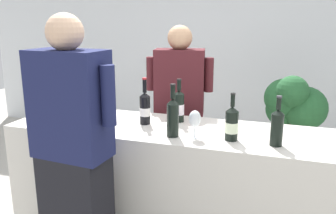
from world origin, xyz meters
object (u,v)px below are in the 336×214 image
Objects in this scene: wine_bottle_2 at (232,124)px; wine_bottle_4 at (277,126)px; potted_shrub at (292,111)px; wine_bottle_0 at (48,103)px; wine_glass at (195,120)px; wine_bottle_3 at (173,116)px; wine_bottle_6 at (145,108)px; person_server at (179,121)px; wine_bottle_5 at (179,106)px; person_guest at (74,165)px; wine_bottle_1 at (52,108)px.

wine_bottle_4 reaches higher than wine_bottle_2.
potted_shrub is (0.40, 1.55, -0.27)m from wine_bottle_2.
wine_bottle_0 is 1.42m from wine_bottle_2.
wine_bottle_3 is at bearing -174.35° from wine_glass.
wine_bottle_6 is 1.77m from potted_shrub.
wine_bottle_2 is 0.19× the size of person_server.
wine_bottle_6 is (-0.22, -0.14, 0.00)m from wine_bottle_5.
wine_bottle_6 is (-0.66, 0.16, 0.01)m from wine_bottle_2.
person_guest reaches higher than wine_bottle_0.
person_guest is at bearing -118.90° from wine_bottle_5.
wine_bottle_1 is 1.58m from wine_bottle_4.
wine_bottle_1 is 0.68m from wine_bottle_6.
wine_glass is at bearing 5.65° from wine_bottle_3.
wine_bottle_0 is 1.01m from wine_bottle_5.
person_guest is (-0.86, -0.47, -0.20)m from wine_bottle_2.
wine_bottle_2 reaches higher than wine_glass.
person_server reaches higher than wine_bottle_0.
wine_bottle_5 is at bearing -74.02° from person_server.
wine_bottle_4 is at bearing -42.25° from person_server.
person_guest is at bearing -107.93° from wine_bottle_6.
wine_glass is (0.14, 0.01, -0.01)m from wine_bottle_3.
person_server reaches higher than wine_bottle_1.
person_server reaches higher than wine_bottle_5.
wine_bottle_2 is 1.67× the size of wine_glass.
person_guest reaches higher than wine_bottle_3.
person_guest is at bearing -43.24° from wine_bottle_1.
wine_bottle_6 is at bearing 166.30° from wine_bottle_2.
wine_bottle_5 is (-0.06, 0.34, -0.02)m from wine_bottle_3.
person_guest is at bearing -144.96° from wine_glass.
person_guest is at bearing -103.52° from person_server.
potted_shrub is at bearing 39.35° from person_server.
wine_bottle_3 is 0.69m from person_guest.
wine_bottle_0 reaches higher than wine_bottle_5.
wine_bottle_5 reaches higher than wine_glass.
wine_glass is at bearing -58.06° from wine_bottle_5.
wine_bottle_1 is 0.98× the size of wine_bottle_6.
wine_bottle_3 is 0.21× the size of person_server.
wine_bottle_4 is (1.58, 0.05, 0.00)m from wine_bottle_1.
wine_bottle_4 is (0.65, 0.03, -0.02)m from wine_bottle_3.
person_server is 0.95× the size of person_guest.
wine_bottle_1 is 2.36m from potted_shrub.
wine_bottle_4 is 1.69× the size of wine_glass.
wine_bottle_3 is at bearing 1.01° from wine_bottle_1.
wine_bottle_1 reaches higher than wine_bottle_4.
wine_bottle_6 is (0.64, 0.22, 0.00)m from wine_bottle_1.
wine_bottle_1 is at bearing -178.36° from wine_glass.
wine_bottle_2 reaches higher than potted_shrub.
wine_bottle_2 is 0.95× the size of wine_bottle_5.
person_server reaches higher than wine_bottle_4.
person_server is (0.09, 0.59, -0.26)m from wine_bottle_6.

